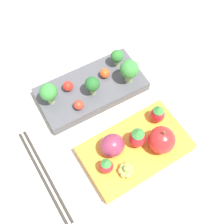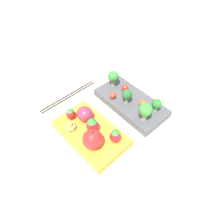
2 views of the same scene
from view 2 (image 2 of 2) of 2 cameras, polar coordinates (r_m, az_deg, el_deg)
The scene contains 17 objects.
ground_plane at distance 0.60m, azimuth -0.66°, elevation -1.50°, with size 4.00×4.00×0.00m, color beige.
bento_box_savoury at distance 0.63m, azimuth 5.37°, elevation 2.61°, with size 0.23×0.12×0.02m.
bento_box_fruit at distance 0.55m, azimuth -6.13°, elevation -6.08°, with size 0.20×0.12×0.02m.
broccoli_floret_0 at distance 0.59m, azimuth 4.25°, elevation 4.88°, with size 0.03×0.03×0.05m.
broccoli_floret_1 at distance 0.54m, azimuth 9.51°, elevation 0.56°, with size 0.04×0.04×0.06m.
broccoli_floret_2 at distance 0.65m, azimuth 0.33°, elevation 10.03°, with size 0.04×0.04×0.06m.
broccoli_floret_3 at distance 0.58m, azimuth 12.62°, elevation 2.26°, with size 0.03×0.03×0.04m.
cherry_tomato_0 at distance 0.64m, azimuth 3.72°, elevation 6.93°, with size 0.02×0.02×0.02m.
cherry_tomato_1 at distance 0.62m, azimuth 0.19°, elevation 4.81°, with size 0.02×0.02×0.02m.
cherry_tomato_2 at distance 0.60m, azimuth 8.69°, elevation 2.53°, with size 0.02×0.02×0.02m.
apple at distance 0.50m, azimuth -5.57°, elevation -7.75°, with size 0.05×0.05×0.06m.
strawberry_0 at distance 0.57m, azimuth -11.75°, elevation -0.46°, with size 0.03×0.03×0.04m.
strawberry_1 at distance 0.50m, azimuth 0.93°, elevation -6.74°, with size 0.03×0.03×0.04m.
strawberry_2 at distance 0.52m, azimuth -5.61°, elevation -3.84°, with size 0.03×0.03×0.05m.
plum at distance 0.55m, azimuth -7.79°, elevation -0.52°, with size 0.05×0.04×0.04m.
grape_cluster at distance 0.55m, azimuth -11.73°, elevation -4.05°, with size 0.03×0.03×0.02m.
chopsticks_pair at distance 0.68m, azimuth -12.30°, elevation 4.60°, with size 0.02×0.21×0.01m.
Camera 2 is at (0.29, -0.26, 0.46)m, focal length 32.00 mm.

